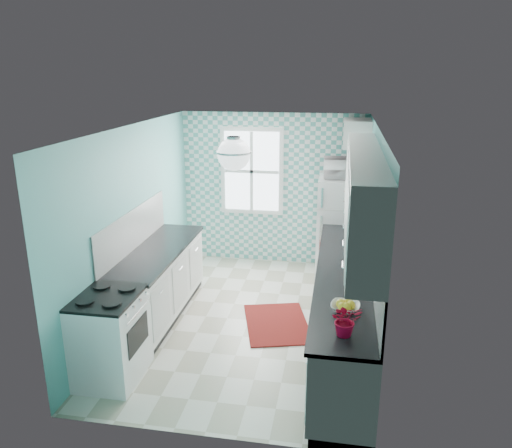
% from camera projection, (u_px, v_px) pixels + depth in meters
% --- Properties ---
extents(floor, '(3.00, 4.40, 0.02)m').
position_uv_depth(floor, '(249.00, 321.00, 6.56)').
color(floor, silver).
rests_on(floor, ground).
extents(ceiling, '(3.00, 4.40, 0.02)m').
position_uv_depth(ceiling, '(248.00, 127.00, 5.81)').
color(ceiling, white).
rests_on(ceiling, wall_back).
extents(wall_back, '(3.00, 0.02, 2.50)m').
position_uv_depth(wall_back, '(273.00, 189.00, 8.26)').
color(wall_back, '#62B8B3').
rests_on(wall_back, floor).
extents(wall_front, '(3.00, 0.02, 2.50)m').
position_uv_depth(wall_front, '(199.00, 311.00, 4.10)').
color(wall_front, '#62B8B3').
rests_on(wall_front, floor).
extents(wall_left, '(0.02, 4.40, 2.50)m').
position_uv_depth(wall_left, '(134.00, 224.00, 6.43)').
color(wall_left, '#62B8B3').
rests_on(wall_left, floor).
extents(wall_right, '(0.02, 4.40, 2.50)m').
position_uv_depth(wall_right, '(373.00, 236.00, 5.93)').
color(wall_right, '#62B8B3').
rests_on(wall_right, floor).
extents(accent_wall, '(3.00, 0.01, 2.50)m').
position_uv_depth(accent_wall, '(273.00, 190.00, 8.24)').
color(accent_wall, '#53A79F').
rests_on(accent_wall, wall_back).
extents(window, '(1.04, 0.05, 1.44)m').
position_uv_depth(window, '(252.00, 171.00, 8.18)').
color(window, white).
rests_on(window, wall_back).
extents(backsplash_right, '(0.02, 3.60, 0.51)m').
position_uv_depth(backsplash_right, '(373.00, 252.00, 5.58)').
color(backsplash_right, white).
rests_on(backsplash_right, wall_right).
extents(backsplash_left, '(0.02, 2.15, 0.51)m').
position_uv_depth(backsplash_left, '(133.00, 229.00, 6.37)').
color(backsplash_left, white).
rests_on(backsplash_left, wall_left).
extents(upper_cabinets_right, '(0.33, 3.20, 0.90)m').
position_uv_depth(upper_cabinets_right, '(363.00, 195.00, 5.21)').
color(upper_cabinets_right, white).
rests_on(upper_cabinets_right, wall_right).
extents(upper_cabinet_fridge, '(0.40, 0.74, 0.40)m').
position_uv_depth(upper_cabinet_fridge, '(357.00, 133.00, 7.39)').
color(upper_cabinet_fridge, white).
rests_on(upper_cabinet_fridge, wall_right).
extents(ceiling_light, '(0.34, 0.34, 0.35)m').
position_uv_depth(ceiling_light, '(234.00, 154.00, 5.11)').
color(ceiling_light, silver).
rests_on(ceiling_light, ceiling).
extents(base_cabinets_right, '(0.60, 3.60, 0.90)m').
position_uv_depth(base_cabinets_right, '(343.00, 310.00, 5.85)').
color(base_cabinets_right, white).
rests_on(base_cabinets_right, floor).
extents(countertop_right, '(0.63, 3.60, 0.04)m').
position_uv_depth(countertop_right, '(344.00, 273.00, 5.71)').
color(countertop_right, black).
rests_on(countertop_right, base_cabinets_right).
extents(base_cabinets_left, '(0.60, 2.15, 0.90)m').
position_uv_depth(base_cabinets_left, '(158.00, 285.00, 6.54)').
color(base_cabinets_left, white).
rests_on(base_cabinets_left, floor).
extents(countertop_left, '(0.63, 2.15, 0.04)m').
position_uv_depth(countertop_left, '(157.00, 251.00, 6.40)').
color(countertop_left, black).
rests_on(countertop_left, base_cabinets_left).
extents(fridge, '(0.68, 0.68, 1.57)m').
position_uv_depth(fridge, '(339.00, 227.00, 7.81)').
color(fridge, white).
rests_on(fridge, floor).
extents(stove, '(0.62, 0.77, 0.93)m').
position_uv_depth(stove, '(111.00, 336.00, 5.22)').
color(stove, silver).
rests_on(stove, floor).
extents(sink, '(0.46, 0.39, 0.53)m').
position_uv_depth(sink, '(346.00, 243.00, 6.64)').
color(sink, silver).
rests_on(sink, countertop_right).
extents(rug, '(1.04, 1.27, 0.02)m').
position_uv_depth(rug, '(277.00, 324.00, 6.45)').
color(rug, maroon).
rests_on(rug, floor).
extents(dish_towel, '(0.05, 0.23, 0.34)m').
position_uv_depth(dish_towel, '(320.00, 279.00, 6.65)').
color(dish_towel, '#56AAA9').
rests_on(dish_towel, base_cabinets_right).
extents(fruit_bowl, '(0.31, 0.31, 0.07)m').
position_uv_depth(fruit_bowl, '(345.00, 307.00, 4.77)').
color(fruit_bowl, white).
rests_on(fruit_bowl, countertop_right).
extents(potted_plant, '(0.31, 0.29, 0.30)m').
position_uv_depth(potted_plant, '(346.00, 320.00, 4.29)').
color(potted_plant, '#AD2610').
rests_on(potted_plant, countertop_right).
extents(soap_bottle, '(0.10, 0.10, 0.17)m').
position_uv_depth(soap_bottle, '(349.00, 229.00, 6.94)').
color(soap_bottle, '#94A7B0').
rests_on(soap_bottle, countertop_right).
extents(microwave, '(0.58, 0.41, 0.31)m').
position_uv_depth(microwave, '(342.00, 168.00, 7.53)').
color(microwave, silver).
rests_on(microwave, fridge).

